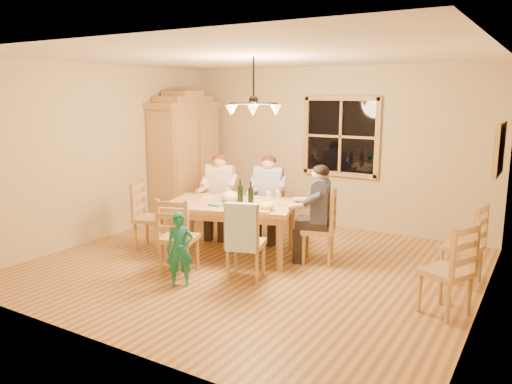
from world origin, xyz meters
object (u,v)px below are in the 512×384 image
Objects in this scene: chair_end_right at (318,241)px; wine_bottle_b at (251,193)px; wine_bottle_a at (240,191)px; adult_woman at (220,185)px; adult_slate_man at (319,202)px; chair_spare_back at (461,259)px; chair_far_left at (220,218)px; chair_near_right at (246,255)px; dining_table at (231,210)px; chair_near_left at (179,249)px; chair_end_left at (152,229)px; chandelier at (254,108)px; child at (180,249)px; armoire at (185,161)px; chair_far_right at (268,221)px; adult_plaid_man at (268,187)px; chair_spare_front at (445,286)px.

chair_end_right is 1.11m from wine_bottle_b.
adult_woman is at bearing 141.99° from wine_bottle_a.
adult_slate_man is 1.88m from chair_spare_back.
chair_far_left is 1.88m from chair_near_right.
wine_bottle_a is (0.11, 0.06, 0.27)m from dining_table.
wine_bottle_a is 0.22m from wine_bottle_b.
chair_far_left is at bearing 134.68° from dining_table.
adult_slate_man is at bearing 46.74° from chair_near_right.
chair_near_left and chair_end_left have the same top height.
chandelier reaches higher than child.
chair_end_right is 1.94m from adult_woman.
chair_far_right is (2.00, -0.47, -0.75)m from armoire.
adult_plaid_man and adult_slate_man have the same top height.
adult_slate_man reaches higher than chair_far_right.
chair_near_left is 3.00× the size of wine_bottle_a.
adult_plaid_man is (1.26, 1.25, 0.54)m from chair_end_left.
chair_end_left is 3.00× the size of wine_bottle_a.
dining_table is at bearing 117.90° from chair_far_left.
chandelier reaches higher than chair_spare_back.
chandelier is 1.19m from wine_bottle_b.
chair_near_left is (-0.27, -1.82, 0.00)m from chair_far_right.
armoire is 2.06m from adult_plaid_man.
adult_slate_man is (1.17, 0.35, 0.18)m from dining_table.
adult_plaid_man is 2.65× the size of wine_bottle_b.
chair_near_left is 3.18m from chair_spare_front.
adult_woman is 0.99m from wine_bottle_a.
chair_far_left is 1.86m from chair_end_right.
chair_far_left is 1.11× the size of child.
chair_end_left is at bearing 111.10° from chair_spare_back.
wine_bottle_b is at bearing 95.68° from chair_end_right.
adult_slate_man reaches higher than chair_end_left.
armoire reaches higher than chair_near_right.
wine_bottle_b reaches higher than chair_spare_back.
child is at bearing 130.04° from adult_slate_man.
armoire is 2.38m from dining_table.
chair_far_right is at bearing 91.75° from wine_bottle_a.
wine_bottle_a is 1.41m from child.
adult_slate_man is (0.66, 0.59, -1.24)m from chandelier.
wine_bottle_a reaches higher than chair_far_right.
chair_spare_back is at bearing 24.50° from chair_spare_front.
chair_end_left is (-0.99, 0.57, 0.00)m from chair_near_left.
adult_plaid_man reaches higher than chair_near_left.
dining_table is 3.02m from chair_spare_front.
wine_bottle_b is at bearing -31.44° from armoire.
chair_end_left is at bearing -166.62° from wine_bottle_b.
chair_near_left is 1.00× the size of chair_end_left.
adult_plaid_man is at bearing 91.82° from chair_spare_back.
adult_woman reaches higher than wine_bottle_a.
chair_far_right is at bearing 180.00° from chair_far_left.
adult_plaid_man is at bearing 46.64° from chair_end_right.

